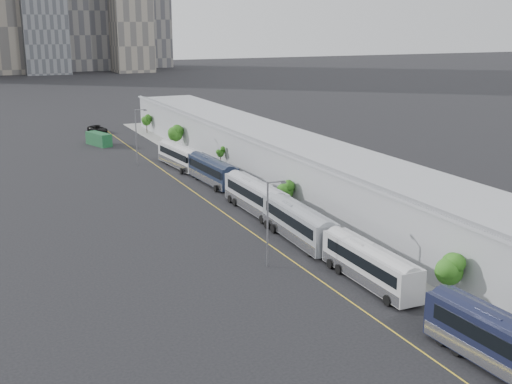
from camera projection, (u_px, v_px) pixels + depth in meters
sidewalk at (324, 217)px, 79.15m from camera, size 10.00×170.00×0.12m
lane_line at (247, 229)px, 74.94m from camera, size 0.12×160.00×0.02m
depot at (353, 187)px, 79.88m from camera, size 12.45×160.40×7.20m
bus_1 at (510, 352)px, 43.45m from camera, size 3.51×13.92×4.03m
bus_2 at (370, 268)px, 58.75m from camera, size 2.85×12.78×3.73m
bus_3 at (298, 226)px, 70.56m from camera, size 3.28×13.71×3.98m
bus_4 at (255, 199)px, 81.41m from camera, size 3.05×13.75×4.02m
bus_5 at (212, 173)px, 95.58m from camera, size 3.32×13.25×3.84m
bus_6 at (180, 158)px, 106.30m from camera, size 3.66×13.17×3.80m
tree_1 at (449, 267)px, 53.93m from camera, size 2.38×2.38×4.61m
tree_2 at (285, 189)px, 80.92m from camera, size 2.15×2.15×4.05m
tree_3 at (220, 153)px, 101.71m from camera, size 1.12×1.12×3.95m
tree_4 at (175, 132)px, 119.64m from camera, size 2.78×2.78×5.01m
tree_5 at (146, 120)px, 139.23m from camera, size 1.96×1.96×3.90m
street_lamp_near at (269, 218)px, 62.21m from camera, size 2.04×0.22×8.64m
street_lamp_far at (137, 133)px, 107.14m from camera, size 2.04×0.22×9.46m
shipping_container at (99, 139)px, 125.79m from camera, size 4.12×7.01×2.49m
suv at (98, 129)px, 140.39m from camera, size 3.97×6.33×1.63m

